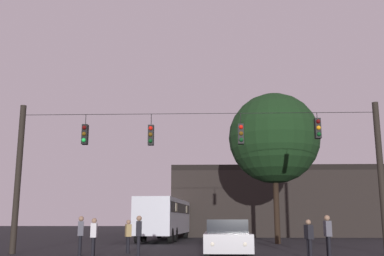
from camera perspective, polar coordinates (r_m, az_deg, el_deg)
ground_plane at (r=30.12m, az=1.10°, el=-14.39°), size 168.00×168.00×0.00m
overhead_signal_span at (r=20.89m, az=0.67°, el=-4.58°), size 16.97×0.44×6.90m
city_bus at (r=34.67m, az=-3.46°, el=-10.91°), size 3.29×11.15×3.00m
car_near_right at (r=18.68m, az=4.43°, el=-13.67°), size 1.85×4.36×1.52m
pedestrian_crossing_left at (r=21.59m, az=-8.06°, el=-13.17°), size 0.35×0.42×1.51m
pedestrian_crossing_center at (r=18.96m, az=14.55°, el=-13.15°), size 0.33×0.41×1.52m
pedestrian_crossing_right at (r=19.96m, az=-12.31°, el=-13.04°), size 0.28×0.38×1.58m
pedestrian_near_bus at (r=19.60m, az=-6.74°, el=-13.07°), size 0.29×0.39×1.68m
pedestrian_trailing at (r=20.73m, az=-13.89°, el=-12.75°), size 0.32×0.41×1.67m
pedestrian_far_side at (r=19.79m, az=16.78°, el=-12.62°), size 0.27×0.38×1.70m
corner_building at (r=47.70m, az=10.50°, el=-9.33°), size 20.40×13.99×6.35m
tree_left_silhouette at (r=30.71m, az=10.31°, el=-1.28°), size 6.05×6.05×9.90m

